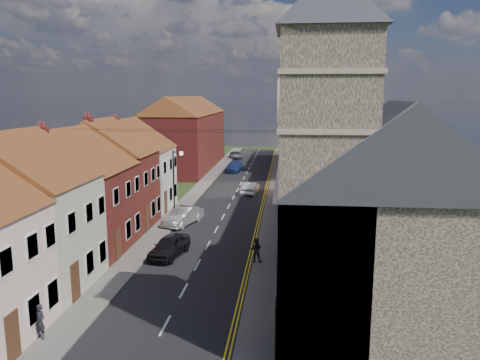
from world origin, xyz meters
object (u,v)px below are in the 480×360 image
(pedestrian_left, at_px, (40,322))
(church, at_px, (369,203))
(car_distant, at_px, (236,155))
(car_mid_b, at_px, (250,188))
(car_near, at_px, (169,246))
(car_mid, at_px, (183,216))
(car_far, at_px, (234,167))
(lamppost, at_px, (175,181))
(pedestrian_right, at_px, (256,250))

(pedestrian_left, bearing_deg, church, 29.59)
(car_distant, xyz_separation_m, car_mid_b, (4.83, -29.15, 0.09))
(car_near, relative_size, car_mid_b, 1.00)
(church, relative_size, car_mid, 3.45)
(car_far, bearing_deg, church, -69.78)
(lamppost, bearing_deg, car_mid_b, 65.62)
(church, height_order, car_mid, church)
(lamppost, relative_size, car_near, 1.44)
(car_mid_b, bearing_deg, car_far, -70.91)
(car_near, relative_size, pedestrian_right, 2.63)
(church, bearing_deg, car_near, 144.86)
(church, xyz_separation_m, car_mid_b, (-7.73, 28.68, -5.19))
(church, distance_m, car_mid, 20.79)
(pedestrian_right, xyz_separation_m, car_mid_b, (-2.07, 21.27, -0.23))
(church, xyz_separation_m, car_distant, (-12.56, 57.82, -5.29))
(pedestrian_left, bearing_deg, car_mid, 100.77)
(car_far, relative_size, pedestrian_right, 3.10)
(car_mid_b, bearing_deg, car_near, 85.59)
(church, relative_size, car_mid_b, 3.67)
(car_mid, bearing_deg, car_far, 106.82)
(car_mid, bearing_deg, car_distant, 109.57)
(pedestrian_left, bearing_deg, lamppost, 103.37)
(lamppost, distance_m, car_far, 27.07)
(car_distant, bearing_deg, pedestrian_left, -100.99)
(pedestrian_right, bearing_deg, car_mid, -50.68)
(car_far, height_order, pedestrian_right, pedestrian_right)
(lamppost, distance_m, car_distant, 41.26)
(lamppost, height_order, car_mid_b, lamppost)
(car_distant, distance_m, pedestrian_right, 50.89)
(car_far, xyz_separation_m, pedestrian_right, (5.50, -36.12, 0.20))
(pedestrian_right, distance_m, car_mid_b, 21.37)
(church, relative_size, car_near, 3.66)
(car_near, distance_m, car_mid_b, 20.90)
(car_mid, bearing_deg, pedestrian_right, -32.54)
(church, distance_m, car_distant, 59.41)
(car_far, height_order, car_mid_b, car_far)
(church, distance_m, car_near, 15.03)
(car_near, height_order, car_mid, car_mid)
(church, bearing_deg, lamppost, 128.30)
(car_far, distance_m, pedestrian_right, 36.53)
(car_far, height_order, pedestrian_left, pedestrian_left)
(car_far, bearing_deg, car_near, -84.78)
(lamppost, bearing_deg, car_far, 85.72)
(lamppost, height_order, pedestrian_left, lamppost)
(pedestrian_right, bearing_deg, car_distant, -81.07)
(car_mid, xyz_separation_m, pedestrian_right, (6.69, -8.50, 0.18))
(car_near, distance_m, car_far, 35.40)
(pedestrian_left, height_order, pedestrian_right, pedestrian_right)
(church, distance_m, pedestrian_left, 15.62)
(car_far, bearing_deg, pedestrian_left, -88.20)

